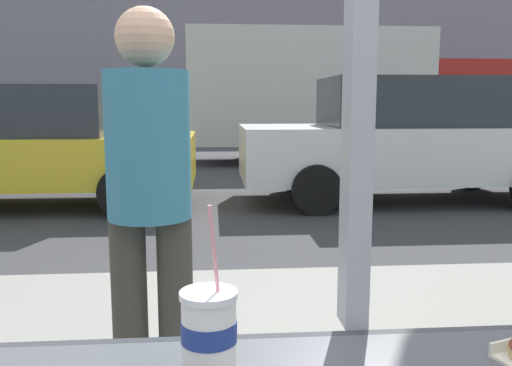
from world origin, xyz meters
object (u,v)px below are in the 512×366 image
object	(u,v)px
pedestrian	(149,194)
parked_car_yellow	(32,145)
parked_car_white	(407,139)
box_truck	(335,92)
soda_cup_right	(209,330)

from	to	relation	value
pedestrian	parked_car_yellow	bearing A→B (deg)	112.04
parked_car_white	box_truck	distance (m)	5.24
soda_cup_right	parked_car_yellow	distance (m)	7.00
parked_car_white	box_truck	world-z (taller)	box_truck
parked_car_yellow	parked_car_white	size ratio (longest dim) A/B	0.92
parked_car_white	pedestrian	world-z (taller)	pedestrian
soda_cup_right	box_truck	size ratio (longest dim) A/B	0.04
soda_cup_right	parked_car_yellow	xyz separation A→B (m)	(-2.42, 6.56, -0.18)
box_truck	pedestrian	xyz separation A→B (m)	(-3.14, -10.59, -0.58)
parked_car_white	box_truck	bearing A→B (deg)	88.46
parked_car_yellow	box_truck	distance (m)	7.48
soda_cup_right	parked_car_white	size ratio (longest dim) A/B	0.07
parked_car_yellow	pedestrian	world-z (taller)	pedestrian
parked_car_white	pedestrian	bearing A→B (deg)	-119.05
parked_car_yellow	box_truck	world-z (taller)	box_truck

